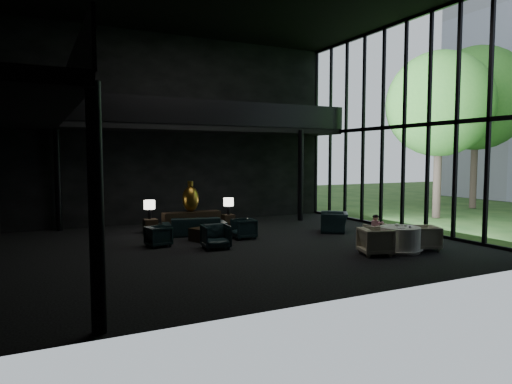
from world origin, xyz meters
name	(u,v)px	position (x,y,z in m)	size (l,w,h in m)	color
floor	(239,245)	(0.00, 0.00, 0.00)	(14.00, 12.00, 0.02)	black
wall_back	(182,130)	(0.00, 6.00, 4.00)	(14.00, 0.04, 8.00)	black
wall_front	(362,97)	(0.00, -6.00, 4.00)	(14.00, 0.04, 8.00)	black
curtain_wall	(404,126)	(6.95, 0.00, 4.00)	(0.20, 12.00, 8.00)	black
mezzanine_left	(25,111)	(-6.00, 0.00, 4.00)	(2.00, 12.00, 0.25)	black
mezzanine_back	(212,129)	(1.00, 5.00, 4.00)	(12.00, 2.00, 0.25)	black
railing_left	(66,90)	(-5.00, 0.00, 4.60)	(0.06, 12.00, 1.00)	black
railing_back	(220,113)	(1.00, 4.00, 4.60)	(12.00, 0.06, 1.00)	black
column_sw	(96,210)	(-5.00, -5.70, 2.00)	(0.24, 0.24, 4.00)	black
column_nw	(58,179)	(-5.00, 5.70, 2.00)	(0.24, 0.24, 4.00)	black
column_ne	(300,176)	(4.80, 4.00, 2.00)	(0.24, 0.24, 4.00)	black
tree_near	(439,104)	(11.00, 2.00, 5.23)	(4.80, 4.80, 7.65)	#382D23
tree_far	(476,99)	(16.00, 4.00, 5.99)	(5.60, 5.60, 8.80)	#382D23
console	(192,221)	(-0.40, 3.54, 0.36)	(2.24, 0.51, 0.71)	black
bronze_urn	(191,199)	(-0.40, 3.65, 1.22)	(0.63, 0.63, 1.18)	#B28F2A
side_table_left	(150,226)	(-2.00, 3.54, 0.26)	(0.48, 0.48, 0.53)	black
table_lamp_left	(149,206)	(-2.00, 3.65, 1.02)	(0.41, 0.41, 0.69)	black
side_table_right	(228,221)	(1.20, 3.73, 0.25)	(0.45, 0.45, 0.50)	black
table_lamp_right	(229,203)	(1.20, 3.67, 0.98)	(0.40, 0.40, 0.68)	black
sofa	(195,222)	(-0.65, 2.44, 0.48)	(2.48, 0.72, 0.97)	black
lounge_armchair_west	(159,236)	(-2.36, 0.91, 0.33)	(0.65, 0.60, 0.66)	black
lounge_armchair_east	(244,228)	(0.63, 0.97, 0.37)	(0.73, 0.68, 0.75)	black
lounge_armchair_south	(216,235)	(-0.87, -0.22, 0.44)	(0.85, 0.80, 0.88)	black
window_armchair	(334,218)	(4.29, 0.75, 0.53)	(1.21, 0.79, 1.06)	black
coffee_table	(209,234)	(-0.59, 1.15, 0.22)	(0.97, 0.97, 0.43)	black
dining_table	(400,241)	(3.90, -3.07, 0.33)	(1.35, 1.35, 0.75)	white
dining_chair_north	(379,234)	(3.93, -2.14, 0.39)	(0.76, 0.71, 0.78)	#A19A88
dining_chair_east	(424,236)	(4.77, -3.19, 0.43)	(0.84, 0.79, 0.87)	#9F9D8E
dining_chair_west	(376,238)	(2.96, -3.09, 0.48)	(0.94, 0.88, 0.97)	#AEA68F
child	(375,223)	(3.84, -2.06, 0.72)	(0.26, 0.26, 0.55)	#CD8AA1
plate_a	(401,228)	(3.74, -3.28, 0.76)	(0.25, 0.25, 0.02)	white
plate_b	(402,225)	(4.17, -2.86, 0.76)	(0.21, 0.21, 0.01)	white
saucer	(410,227)	(4.15, -3.23, 0.76)	(0.14, 0.14, 0.01)	white
coffee_cup	(405,225)	(4.07, -3.11, 0.79)	(0.08, 0.08, 0.06)	white
cereal_bowl	(397,225)	(3.92, -2.92, 0.79)	(0.16, 0.16, 0.08)	white
cream_pot	(410,227)	(3.99, -3.37, 0.78)	(0.06, 0.06, 0.07)	#99999E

